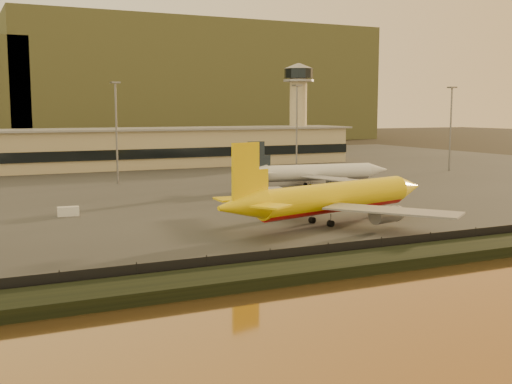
# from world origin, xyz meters

# --- Properties ---
(ground) EXTENTS (900.00, 900.00, 0.00)m
(ground) POSITION_xyz_m (0.00, 0.00, 0.00)
(ground) COLOR black
(ground) RESTS_ON ground
(embankment) EXTENTS (320.00, 7.00, 1.40)m
(embankment) POSITION_xyz_m (0.00, -17.00, 0.70)
(embankment) COLOR black
(embankment) RESTS_ON ground
(tarmac) EXTENTS (320.00, 220.00, 0.20)m
(tarmac) POSITION_xyz_m (0.00, 95.00, 0.10)
(tarmac) COLOR #2D2D2D
(tarmac) RESTS_ON ground
(perimeter_fence) EXTENTS (300.00, 0.05, 2.20)m
(perimeter_fence) POSITION_xyz_m (0.00, -13.00, 1.30)
(perimeter_fence) COLOR black
(perimeter_fence) RESTS_ON tarmac
(terminal_building) EXTENTS (202.00, 25.00, 12.60)m
(terminal_building) POSITION_xyz_m (-14.52, 125.55, 6.25)
(terminal_building) COLOR tan
(terminal_building) RESTS_ON tarmac
(control_tower) EXTENTS (11.20, 11.20, 35.50)m
(control_tower) POSITION_xyz_m (70.00, 131.00, 21.66)
(control_tower) COLOR tan
(control_tower) RESTS_ON tarmac
(apron_light_masts) EXTENTS (152.20, 12.20, 25.40)m
(apron_light_masts) POSITION_xyz_m (15.00, 75.00, 15.70)
(apron_light_masts) COLOR slate
(apron_light_masts) RESTS_ON tarmac
(dhl_cargo_jet) EXTENTS (46.01, 44.14, 13.90)m
(dhl_cargo_jet) POSITION_xyz_m (8.82, 9.72, 4.35)
(dhl_cargo_jet) COLOR yellow
(dhl_cargo_jet) RESTS_ON tarmac
(white_narrowbody_jet) EXTENTS (38.91, 37.68, 11.18)m
(white_narrowbody_jet) POSITION_xyz_m (32.57, 54.83, 3.54)
(white_narrowbody_jet) COLOR white
(white_narrowbody_jet) RESTS_ON tarmac
(gse_vehicle_yellow) EXTENTS (4.95, 3.68, 2.03)m
(gse_vehicle_yellow) POSITION_xyz_m (20.16, 24.05, 1.22)
(gse_vehicle_yellow) COLOR yellow
(gse_vehicle_yellow) RESTS_ON tarmac
(gse_vehicle_white) EXTENTS (3.81, 1.99, 1.65)m
(gse_vehicle_white) POSITION_xyz_m (-29.28, 35.73, 1.03)
(gse_vehicle_white) COLOR white
(gse_vehicle_white) RESTS_ON tarmac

